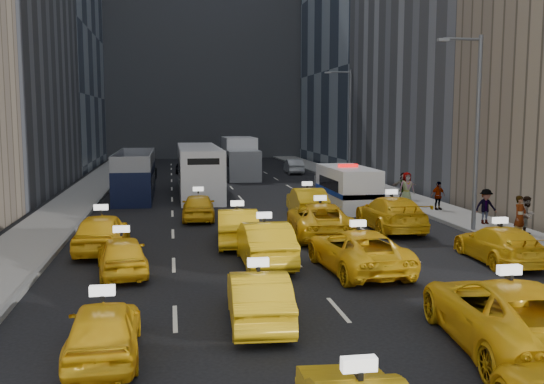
# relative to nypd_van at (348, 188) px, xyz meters

# --- Properties ---
(ground) EXTENTS (160.00, 160.00, 0.00)m
(ground) POSITION_rel_nypd_van_xyz_m (-5.68, -20.24, -1.19)
(ground) COLOR black
(ground) RESTS_ON ground
(sidewalk_west) EXTENTS (3.00, 90.00, 0.15)m
(sidewalk_west) POSITION_rel_nypd_van_xyz_m (-16.18, 4.76, -1.11)
(sidewalk_west) COLOR gray
(sidewalk_west) RESTS_ON ground
(sidewalk_east) EXTENTS (3.00, 90.00, 0.15)m
(sidewalk_east) POSITION_rel_nypd_van_xyz_m (4.82, 4.76, -1.11)
(sidewalk_east) COLOR gray
(sidewalk_east) RESTS_ON ground
(curb_west) EXTENTS (0.15, 90.00, 0.18)m
(curb_west) POSITION_rel_nypd_van_xyz_m (-14.73, 4.76, -1.10)
(curb_west) COLOR slate
(curb_west) RESTS_ON ground
(curb_east) EXTENTS (0.15, 90.00, 0.18)m
(curb_east) POSITION_rel_nypd_van_xyz_m (3.37, 4.76, -1.10)
(curb_east) COLOR slate
(curb_east) RESTS_ON ground
(building_backdrop) EXTENTS (30.00, 12.00, 40.00)m
(building_backdrop) POSITION_rel_nypd_van_xyz_m (-5.68, 51.76, 18.81)
(building_backdrop) COLOR slate
(building_backdrop) RESTS_ON ground
(streetlight_near) EXTENTS (2.15, 0.22, 9.00)m
(streetlight_near) POSITION_rel_nypd_van_xyz_m (3.50, -8.24, 3.73)
(streetlight_near) COLOR #595B60
(streetlight_near) RESTS_ON ground
(streetlight_far) EXTENTS (2.15, 0.22, 9.00)m
(streetlight_far) POSITION_rel_nypd_van_xyz_m (3.50, 11.76, 3.73)
(streetlight_far) COLOR #595B60
(streetlight_far) RESTS_ON ground
(taxi_4) EXTENTS (1.69, 3.96, 1.33)m
(taxi_4) POSITION_rel_nypd_van_xyz_m (-11.75, -20.70, -0.52)
(taxi_4) COLOR yellow
(taxi_4) RESTS_ON ground
(taxi_5) EXTENTS (1.70, 4.32, 1.40)m
(taxi_5) POSITION_rel_nypd_van_xyz_m (-8.04, -18.94, -0.49)
(taxi_5) COLOR yellow
(taxi_5) RESTS_ON ground
(taxi_6) EXTENTS (3.35, 6.11, 1.62)m
(taxi_6) POSITION_rel_nypd_van_xyz_m (-2.56, -21.54, -0.38)
(taxi_6) COLOR yellow
(taxi_6) RESTS_ON ground
(taxi_8) EXTENTS (2.09, 4.13, 1.35)m
(taxi_8) POSITION_rel_nypd_van_xyz_m (-11.91, -13.27, -0.52)
(taxi_8) COLOR yellow
(taxi_8) RESTS_ON ground
(taxi_9) EXTENTS (1.73, 4.83, 1.59)m
(taxi_9) POSITION_rel_nypd_van_xyz_m (-6.91, -12.63, -0.40)
(taxi_9) COLOR yellow
(taxi_9) RESTS_ON ground
(taxi_10) EXTENTS (2.78, 5.44, 1.47)m
(taxi_10) POSITION_rel_nypd_van_xyz_m (-3.86, -14.18, -0.45)
(taxi_10) COLOR yellow
(taxi_10) RESTS_ON ground
(taxi_11) EXTENTS (2.10, 4.74, 1.35)m
(taxi_11) POSITION_rel_nypd_van_xyz_m (1.70, -13.79, -0.51)
(taxi_11) COLOR yellow
(taxi_11) RESTS_ON ground
(taxi_12) EXTENTS (2.06, 4.70, 1.58)m
(taxi_12) POSITION_rel_nypd_van_xyz_m (-12.98, -9.56, -0.40)
(taxi_12) COLOR yellow
(taxi_12) RESTS_ON ground
(taxi_13) EXTENTS (1.95, 4.77, 1.54)m
(taxi_13) POSITION_rel_nypd_van_xyz_m (-7.50, -9.06, -0.42)
(taxi_13) COLOR yellow
(taxi_13) RESTS_ON ground
(taxi_14) EXTENTS (3.03, 5.75, 1.54)m
(taxi_14) POSITION_rel_nypd_van_xyz_m (-3.67, -8.05, -0.42)
(taxi_14) COLOR yellow
(taxi_14) RESTS_ON ground
(taxi_15) EXTENTS (2.47, 5.65, 1.62)m
(taxi_15) POSITION_rel_nypd_van_xyz_m (0.05, -7.01, -0.38)
(taxi_15) COLOR yellow
(taxi_15) RESTS_ON ground
(taxi_16) EXTENTS (1.85, 4.22, 1.41)m
(taxi_16) POSITION_rel_nypd_van_xyz_m (-8.84, -2.61, -0.48)
(taxi_16) COLOR yellow
(taxi_16) RESTS_ON ground
(taxi_17) EXTENTS (1.78, 4.70, 1.53)m
(taxi_17) POSITION_rel_nypd_van_xyz_m (-2.91, -2.08, -0.42)
(taxi_17) COLOR yellow
(taxi_17) RESTS_ON ground
(nypd_van) EXTENTS (2.89, 6.30, 2.62)m
(nypd_van) POSITION_rel_nypd_van_xyz_m (0.00, 0.00, 0.00)
(nypd_van) COLOR white
(nypd_van) RESTS_ON ground
(double_decker) EXTENTS (3.69, 10.60, 3.02)m
(double_decker) POSITION_rel_nypd_van_xyz_m (-12.58, 7.14, 0.30)
(double_decker) COLOR black
(double_decker) RESTS_ON ground
(city_bus) EXTENTS (4.38, 13.17, 3.34)m
(city_bus) POSITION_rel_nypd_van_xyz_m (-8.31, 8.17, 0.47)
(city_bus) COLOR silver
(city_bus) RESTS_ON ground
(box_truck) EXTENTS (2.73, 7.84, 3.58)m
(box_truck) POSITION_rel_nypd_van_xyz_m (-4.17, 18.92, 0.58)
(box_truck) COLOR silver
(box_truck) RESTS_ON ground
(misc_car_0) EXTENTS (2.04, 4.78, 1.53)m
(misc_car_0) POSITION_rel_nypd_van_xyz_m (1.25, 8.89, -0.42)
(misc_car_0) COLOR #ABADB2
(misc_car_0) RESTS_ON ground
(misc_car_1) EXTENTS (3.28, 6.00, 1.59)m
(misc_car_1) POSITION_rel_nypd_van_xyz_m (-12.97, 17.90, -0.39)
(misc_car_1) COLOR black
(misc_car_1) RESTS_ON ground
(misc_car_2) EXTENTS (2.79, 5.72, 1.60)m
(misc_car_2) POSITION_rel_nypd_van_xyz_m (-4.51, 25.43, -0.39)
(misc_car_2) COLOR gray
(misc_car_2) RESTS_ON ground
(misc_car_3) EXTENTS (2.40, 4.73, 1.54)m
(misc_car_3) POSITION_rel_nypd_van_xyz_m (-8.70, 25.13, -0.42)
(misc_car_3) COLOR black
(misc_car_3) RESTS_ON ground
(misc_car_4) EXTENTS (1.68, 4.25, 1.38)m
(misc_car_4) POSITION_rel_nypd_van_xyz_m (1.36, 22.47, -0.50)
(misc_car_4) COLOR #A6AAAE
(misc_car_4) RESTS_ON ground
(pedestrian_0) EXTENTS (0.78, 0.66, 1.82)m
(pedestrian_0) POSITION_rel_nypd_van_xyz_m (4.69, -10.27, -0.13)
(pedestrian_0) COLOR gray
(pedestrian_0) RESTS_ON sidewalk_east
(pedestrian_1) EXTENTS (0.94, 0.72, 1.71)m
(pedestrian_1) POSITION_rel_nypd_van_xyz_m (5.38, -9.72, -0.19)
(pedestrian_1) COLOR gray
(pedestrian_1) RESTS_ON sidewalk_east
(pedestrian_2) EXTENTS (1.12, 0.47, 1.72)m
(pedestrian_2) POSITION_rel_nypd_van_xyz_m (4.93, -6.94, -0.18)
(pedestrian_2) COLOR gray
(pedestrian_2) RESTS_ON sidewalk_east
(pedestrian_3) EXTENTS (1.02, 0.64, 1.60)m
(pedestrian_3) POSITION_rel_nypd_van_xyz_m (4.62, -2.24, -0.24)
(pedestrian_3) COLOR gray
(pedestrian_3) RESTS_ON sidewalk_east
(pedestrian_4) EXTENTS (0.95, 0.54, 1.92)m
(pedestrian_4) POSITION_rel_nypd_van_xyz_m (3.75, 0.22, -0.08)
(pedestrian_4) COLOR gray
(pedestrian_4) RESTS_ON sidewalk_east
(pedestrian_5) EXTENTS (1.59, 0.55, 1.69)m
(pedestrian_5) POSITION_rel_nypd_van_xyz_m (4.47, 2.52, -0.20)
(pedestrian_5) COLOR gray
(pedestrian_5) RESTS_ON sidewalk_east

